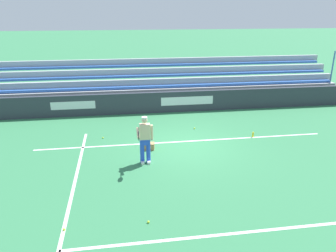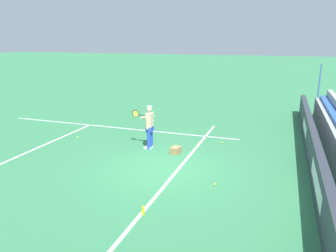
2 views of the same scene
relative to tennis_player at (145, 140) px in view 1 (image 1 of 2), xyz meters
The scene contains 13 objects.
ground_plane 2.34m from the tennis_player, 144.77° to the right, with size 160.00×160.00×0.00m, color #337A4C.
court_baseline_white 2.64m from the tennis_player, 135.33° to the right, with size 12.00×0.10×0.01m, color white.
court_sideline_white 3.72m from the tennis_player, 49.60° to the left, with size 0.10×12.00×0.01m, color white.
court_service_line_white 4.69m from the tennis_player, 112.60° to the left, with size 8.22×0.10×0.01m, color white.
back_wall_sponsor_board 6.25m from the tennis_player, 106.41° to the right, with size 21.01×0.25×1.10m.
bleacher_stand 8.01m from the tennis_player, 102.76° to the right, with size 19.96×2.40×2.95m.
tennis_player is the anchor object (origin of this frame).
ball_box_cardboard 1.43m from the tennis_player, 102.04° to the right, with size 0.40×0.30×0.26m, color #A87F51.
tennis_ball_on_baseline 4.13m from the tennis_player, 128.69° to the right, with size 0.07×0.07×0.07m, color #CCE533.
tennis_ball_midcourt 3.63m from the tennis_player, 86.30° to the left, with size 0.07×0.07×0.07m, color #CCE533.
tennis_ball_far_right 3.17m from the tennis_player, 58.72° to the right, with size 0.07×0.07×0.07m, color #CCE533.
tennis_ball_stray_back 4.29m from the tennis_player, 56.44° to the left, with size 0.07×0.07×0.07m, color #CCE533.
water_bottle 5.18m from the tennis_player, 159.25° to the right, with size 0.07×0.07×0.22m, color yellow.
Camera 1 is at (2.56, 11.83, 5.17)m, focal length 35.00 mm.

